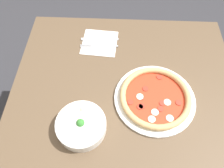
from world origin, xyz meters
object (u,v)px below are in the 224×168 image
(pizza, at_px, (155,97))
(bowl, at_px, (81,125))
(fork, at_px, (100,46))
(knife, at_px, (102,39))

(pizza, xyz_separation_m, bowl, (-0.15, 0.30, 0.01))
(fork, bearing_deg, pizza, 129.65)
(bowl, xyz_separation_m, knife, (0.49, -0.04, -0.03))
(pizza, relative_size, knife, 1.78)
(bowl, bearing_deg, fork, -4.85)
(pizza, relative_size, fork, 1.81)
(bowl, relative_size, fork, 1.02)
(pizza, distance_m, fork, 0.40)
(pizza, bearing_deg, knife, 36.49)
(pizza, height_order, bowl, bowl)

